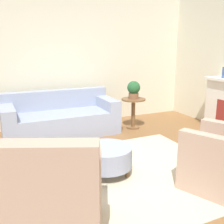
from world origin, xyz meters
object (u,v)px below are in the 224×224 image
object	(u,v)px
couch	(60,119)
ottoman_table	(107,157)
side_table	(133,108)
potted_plant_on_side_table	(134,89)
armchair_left	(57,200)

from	to	relation	value
couch	ottoman_table	bearing A→B (deg)	-86.27
ottoman_table	side_table	size ratio (longest dim) A/B	1.08
couch	ottoman_table	distance (m)	1.98
ottoman_table	side_table	distance (m)	2.18
couch	potted_plant_on_side_table	size ratio (longest dim) A/B	5.91
couch	armchair_left	distance (m)	3.02
couch	side_table	world-z (taller)	couch
couch	armchair_left	size ratio (longest dim) A/B	2.17
armchair_left	potted_plant_on_side_table	distance (m)	3.49
couch	potted_plant_on_side_table	world-z (taller)	potted_plant_on_side_table
ottoman_table	potted_plant_on_side_table	xyz separation A→B (m)	(1.36, 1.69, 0.57)
potted_plant_on_side_table	armchair_left	bearing A→B (deg)	-130.31
couch	armchair_left	xyz separation A→B (m)	(-0.75, -2.92, 0.08)
armchair_left	side_table	distance (m)	3.46
side_table	potted_plant_on_side_table	distance (m)	0.40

